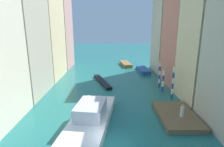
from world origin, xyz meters
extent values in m
plane|color=#1E6B66|center=(0.00, 24.50, 0.00)|extent=(154.00, 154.00, 0.00)
cube|color=#BCB299|center=(-13.20, 13.04, 9.15)|extent=(6.23, 8.97, 18.31)
cube|color=beige|center=(-13.20, 22.80, 10.71)|extent=(6.23, 9.85, 21.41)
cube|color=tan|center=(-13.20, 32.51, 10.78)|extent=(6.23, 8.49, 21.55)
cube|color=beige|center=(13.20, 10.23, 7.54)|extent=(6.23, 7.07, 15.08)
cube|color=#C6705B|center=(13.20, 18.29, 7.86)|extent=(6.23, 8.74, 15.71)
cube|color=#BCB299|center=(13.20, 27.59, 9.60)|extent=(6.23, 8.70, 19.21)
cube|color=brown|center=(7.72, 5.09, 0.27)|extent=(4.13, 7.03, 0.54)
cylinder|color=white|center=(7.96, 4.30, 1.13)|extent=(0.36, 0.36, 1.19)
sphere|color=tan|center=(7.96, 4.30, 1.86)|extent=(0.26, 0.26, 0.26)
cylinder|color=#1E479E|center=(8.91, 10.61, 0.40)|extent=(0.27, 0.27, 0.80)
cylinder|color=white|center=(8.91, 10.61, 1.20)|extent=(0.27, 0.27, 0.80)
cylinder|color=#1E479E|center=(8.91, 10.61, 2.00)|extent=(0.27, 0.27, 0.80)
cylinder|color=white|center=(8.91, 10.61, 2.80)|extent=(0.27, 0.27, 0.80)
cylinder|color=#1E479E|center=(8.91, 10.61, 3.60)|extent=(0.27, 0.27, 0.80)
cylinder|color=white|center=(8.91, 10.61, 4.40)|extent=(0.27, 0.27, 0.80)
sphere|color=gold|center=(8.91, 10.61, 4.91)|extent=(0.29, 0.29, 0.29)
cylinder|color=#1E479E|center=(8.46, 13.80, 0.45)|extent=(0.32, 0.32, 0.91)
cylinder|color=white|center=(8.46, 13.80, 1.36)|extent=(0.32, 0.32, 0.91)
cylinder|color=#1E479E|center=(8.46, 13.80, 2.27)|extent=(0.32, 0.32, 0.91)
cylinder|color=white|center=(8.46, 13.80, 3.18)|extent=(0.32, 0.32, 0.91)
sphere|color=gold|center=(8.46, 13.80, 3.77)|extent=(0.36, 0.36, 0.36)
cylinder|color=#1E479E|center=(8.45, 16.04, 0.37)|extent=(0.31, 0.31, 0.74)
cylinder|color=white|center=(8.45, 16.04, 1.11)|extent=(0.31, 0.31, 0.74)
cylinder|color=#1E479E|center=(8.45, 16.04, 1.85)|extent=(0.31, 0.31, 0.74)
cylinder|color=white|center=(8.45, 16.04, 2.59)|extent=(0.31, 0.31, 0.74)
cylinder|color=#1E479E|center=(8.45, 16.04, 3.33)|extent=(0.31, 0.31, 0.74)
cylinder|color=white|center=(8.45, 16.04, 4.07)|extent=(0.31, 0.31, 0.74)
sphere|color=gold|center=(8.45, 16.04, 4.57)|extent=(0.35, 0.35, 0.35)
cube|color=white|center=(-2.00, 3.68, 0.51)|extent=(5.29, 11.94, 1.01)
cube|color=silver|center=(-2.00, 3.68, 1.72)|extent=(3.31, 4.47, 1.41)
cube|color=black|center=(-1.52, 18.70, 0.25)|extent=(3.78, 8.83, 0.49)
cube|color=olive|center=(4.11, 34.38, 0.42)|extent=(3.00, 6.98, 0.84)
cube|color=#234C93|center=(7.64, 27.54, 0.41)|extent=(2.39, 6.96, 0.82)
camera|label=1|loc=(0.13, -14.18, 10.23)|focal=29.48mm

